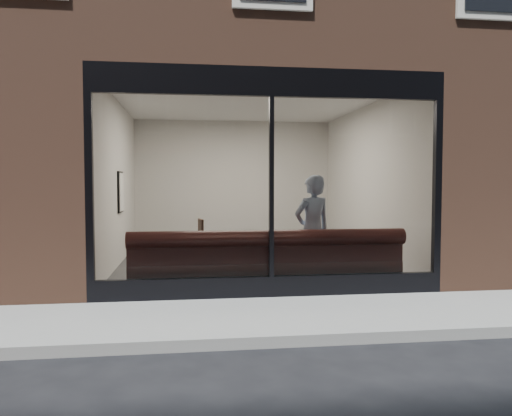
{
  "coord_description": "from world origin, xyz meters",
  "views": [
    {
      "loc": [
        -1.14,
        -4.81,
        1.61
      ],
      "look_at": [
        -0.17,
        2.4,
        1.24
      ],
      "focal_mm": 35.0,
      "sensor_mm": 36.0,
      "label": 1
    }
  ],
  "objects": [
    {
      "name": "ground",
      "position": [
        0.0,
        0.0,
        0.0
      ],
      "size": [
        120.0,
        120.0,
        0.0
      ],
      "primitive_type": "plane",
      "color": "black",
      "rests_on": "ground"
    },
    {
      "name": "sidewalk_near",
      "position": [
        0.0,
        1.0,
        0.01
      ],
      "size": [
        40.0,
        2.0,
        0.01
      ],
      "primitive_type": "cube",
      "color": "gray",
      "rests_on": "ground"
    },
    {
      "name": "kerb_near",
      "position": [
        0.0,
        -0.05,
        0.06
      ],
      "size": [
        40.0,
        0.1,
        0.12
      ],
      "primitive_type": "cube",
      "color": "gray",
      "rests_on": "ground"
    },
    {
      "name": "host_building_pier_left",
      "position": [
        -3.75,
        8.0,
        1.6
      ],
      "size": [
        2.5,
        12.0,
        3.2
      ],
      "primitive_type": "cube",
      "color": "brown",
      "rests_on": "ground"
    },
    {
      "name": "host_building_pier_right",
      "position": [
        3.75,
        8.0,
        1.6
      ],
      "size": [
        2.5,
        12.0,
        3.2
      ],
      "primitive_type": "cube",
      "color": "brown",
      "rests_on": "ground"
    },
    {
      "name": "host_building_backfill",
      "position": [
        0.0,
        11.0,
        1.6
      ],
      "size": [
        5.0,
        6.0,
        3.2
      ],
      "primitive_type": "cube",
      "color": "brown",
      "rests_on": "ground"
    },
    {
      "name": "cafe_floor",
      "position": [
        0.0,
        5.0,
        0.02
      ],
      "size": [
        6.0,
        6.0,
        0.0
      ],
      "primitive_type": "plane",
      "color": "#2D2D30",
      "rests_on": "ground"
    },
    {
      "name": "cafe_ceiling",
      "position": [
        0.0,
        5.0,
        3.19
      ],
      "size": [
        6.0,
        6.0,
        0.0
      ],
      "primitive_type": "plane",
      "rotation": [
        3.14,
        0.0,
        0.0
      ],
      "color": "white",
      "rests_on": "host_building_upper"
    },
    {
      "name": "cafe_wall_back",
      "position": [
        0.0,
        7.99,
        1.6
      ],
      "size": [
        5.0,
        0.0,
        5.0
      ],
      "primitive_type": "plane",
      "rotation": [
        1.57,
        0.0,
        0.0
      ],
      "color": "silver",
      "rests_on": "ground"
    },
    {
      "name": "cafe_wall_left",
      "position": [
        -2.49,
        5.0,
        1.6
      ],
      "size": [
        0.0,
        6.0,
        6.0
      ],
      "primitive_type": "plane",
      "rotation": [
        1.57,
        0.0,
        1.57
      ],
      "color": "silver",
      "rests_on": "ground"
    },
    {
      "name": "cafe_wall_right",
      "position": [
        2.49,
        5.0,
        1.6
      ],
      "size": [
        0.0,
        6.0,
        6.0
      ],
      "primitive_type": "plane",
      "rotation": [
        1.57,
        0.0,
        -1.57
      ],
      "color": "silver",
      "rests_on": "ground"
    },
    {
      "name": "storefront_kick",
      "position": [
        0.0,
        2.05,
        0.15
      ],
      "size": [
        5.0,
        0.1,
        0.3
      ],
      "primitive_type": "cube",
      "color": "black",
      "rests_on": "ground"
    },
    {
      "name": "storefront_header",
      "position": [
        0.0,
        2.05,
        3.0
      ],
      "size": [
        5.0,
        0.1,
        0.4
      ],
      "primitive_type": "cube",
      "color": "black",
      "rests_on": "host_building_upper"
    },
    {
      "name": "storefront_mullion",
      "position": [
        0.0,
        2.05,
        1.55
      ],
      "size": [
        0.06,
        0.1,
        2.5
      ],
      "primitive_type": "cube",
      "color": "black",
      "rests_on": "storefront_kick"
    },
    {
      "name": "storefront_glass",
      "position": [
        0.0,
        2.02,
        1.55
      ],
      "size": [
        4.8,
        0.0,
        4.8
      ],
      "primitive_type": "plane",
      "rotation": [
        1.57,
        0.0,
        0.0
      ],
      "color": "white",
      "rests_on": "storefront_kick"
    },
    {
      "name": "banquette",
      "position": [
        0.0,
        2.45,
        0.23
      ],
      "size": [
        4.0,
        0.55,
        0.45
      ],
      "primitive_type": "cube",
      "color": "#351513",
      "rests_on": "cafe_floor"
    },
    {
      "name": "person",
      "position": [
        0.76,
        2.72,
        0.87
      ],
      "size": [
        0.74,
        0.61,
        1.73
      ],
      "primitive_type": "imported",
      "rotation": [
        0.0,
        0.0,
        3.49
      ],
      "color": "#9CAFCD",
      "rests_on": "cafe_floor"
    },
    {
      "name": "cafe_table_left",
      "position": [
        -0.65,
        3.0,
        0.74
      ],
      "size": [
        0.89,
        0.89,
        0.04
      ],
      "primitive_type": "cube",
      "rotation": [
        0.0,
        0.0,
        0.41
      ],
      "color": "black",
      "rests_on": "cafe_floor"
    },
    {
      "name": "cafe_table_right",
      "position": [
        1.09,
        3.0,
        0.74
      ],
      "size": [
        0.64,
        0.64,
        0.04
      ],
      "primitive_type": "cube",
      "rotation": [
        0.0,
        0.0,
        0.0
      ],
      "color": "black",
      "rests_on": "cafe_floor"
    },
    {
      "name": "cafe_chair_left",
      "position": [
        -1.12,
        4.27,
        0.24
      ],
      "size": [
        0.42,
        0.42,
        0.03
      ],
      "primitive_type": "cube",
      "rotation": [
        0.0,
        0.0,
        3.3
      ],
      "color": "black",
      "rests_on": "cafe_floor"
    },
    {
      "name": "cafe_chair_right",
      "position": [
        0.83,
        3.55,
        0.24
      ],
      "size": [
        0.5,
        0.5,
        0.04
      ],
      "primitive_type": "cube",
      "rotation": [
        0.0,
        0.0,
        3.54
      ],
      "color": "black",
      "rests_on": "cafe_floor"
    },
    {
      "name": "wall_poster",
      "position": [
        -2.45,
        5.21,
        1.43
      ],
      "size": [
        0.02,
        0.56,
        0.74
      ],
      "primitive_type": "cube",
      "color": "white",
      "rests_on": "cafe_wall_left"
    }
  ]
}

